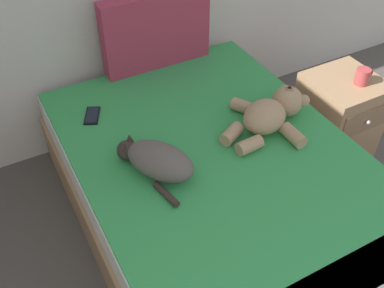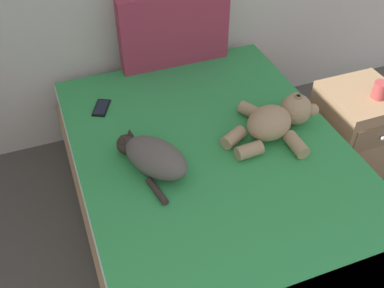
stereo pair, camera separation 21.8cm
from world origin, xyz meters
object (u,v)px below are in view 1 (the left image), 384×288
patterned_cushion (156,31)px  cat (157,160)px  mug (363,76)px  cell_phone (92,116)px  bed (222,197)px  teddy_bear (271,113)px  nightstand (337,118)px

patterned_cushion → cat: bearing=-115.3°
mug → cell_phone: bearing=161.5°
mug → bed: bearing=-171.7°
patterned_cushion → cat: patterned_cushion is taller
bed → teddy_bear: teddy_bear is taller
cell_phone → mug: size_ratio=1.37×
nightstand → patterned_cushion: bearing=139.9°
cell_phone → mug: mug is taller
cat → teddy_bear: 0.66m
bed → mug: 1.07m
patterned_cushion → nightstand: patterned_cushion is taller
cat → teddy_bear: (0.66, 0.03, 0.00)m
bed → patterned_cushion: patterned_cushion is taller
cat → mug: bearing=2.4°
patterned_cushion → cell_phone: 0.65m
mug → cat: bearing=-177.6°
teddy_bear → nightstand: 0.69m
nightstand → teddy_bear: bearing=-172.3°
teddy_bear → mug: size_ratio=4.55×
cat → nightstand: 1.31m
teddy_bear → cell_phone: bearing=147.6°
cat → cell_phone: 0.56m
cell_phone → nightstand: 1.48m
cell_phone → nightstand: nightstand is taller
bed → teddy_bear: (0.35, 0.12, 0.34)m
patterned_cushion → nightstand: (0.87, -0.73, -0.47)m
bed → nightstand: (0.96, 0.20, 0.02)m
teddy_bear → patterned_cushion: bearing=108.0°
cell_phone → nightstand: (1.40, -0.42, -0.25)m
nightstand → mug: bearing=-53.1°
cat → teddy_bear: size_ratio=0.80×
bed → teddy_bear: size_ratio=3.67×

